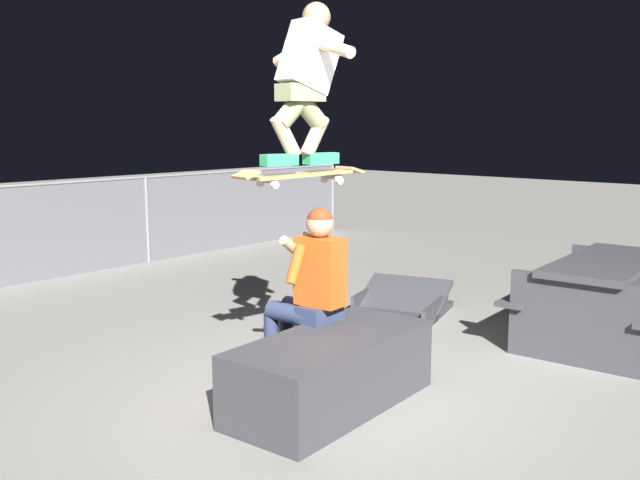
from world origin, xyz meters
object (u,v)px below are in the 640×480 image
Objects in this scene: person_sitting_on_ledge at (308,286)px; kicker_ramp at (400,306)px; skateboard at (301,175)px; skater_airborne at (307,76)px; ledge_box_main at (331,371)px; picnic_table_back at (606,288)px.

person_sitting_on_ledge reaches higher than kicker_ramp.
person_sitting_on_ledge is at bearing 0.36° from skateboard.
person_sitting_on_ledge is 1.19× the size of skater_airborne.
skater_airborne is (-0.02, -0.01, 1.51)m from person_sitting_on_ledge.
skateboard reaches higher than kicker_ramp.
ledge_box_main is at bearing -155.74° from kicker_ramp.
picnic_table_back is at bearing -18.31° from ledge_box_main.
skater_airborne is 3.29m from picnic_table_back.
picnic_table_back is at bearing -79.64° from kicker_ramp.
person_sitting_on_ledge is (0.24, 0.42, 0.49)m from ledge_box_main.
ledge_box_main is 1.17× the size of person_sitting_on_ledge.
picnic_table_back is at bearing -27.66° from skater_airborne.
kicker_ramp is at bearing 16.17° from skateboard.
kicker_ramp is 2.02m from picnic_table_back.
skater_airborne is 0.97× the size of kicker_ramp.
ledge_box_main is 0.69m from person_sitting_on_ledge.
skateboard is (-0.08, -0.00, 0.82)m from person_sitting_on_ledge.
skateboard reaches higher than ledge_box_main.
ledge_box_main is 2.84m from picnic_table_back.
skateboard is (0.16, 0.42, 1.31)m from ledge_box_main.
person_sitting_on_ledge is at bearing 26.34° from skater_airborne.
person_sitting_on_ledge is at bearing 60.71° from ledge_box_main.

